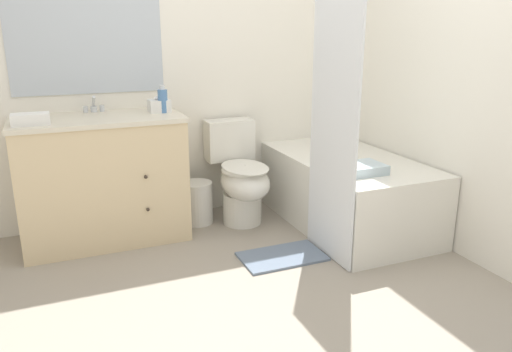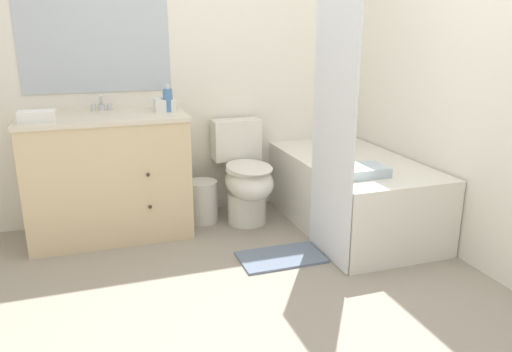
# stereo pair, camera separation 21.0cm
# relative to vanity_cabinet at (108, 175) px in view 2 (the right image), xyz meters

# --- Properties ---
(ground_plane) EXTENTS (14.00, 14.00, 0.00)m
(ground_plane) POSITION_rel_vanity_cabinet_xyz_m (0.77, -1.32, -0.44)
(ground_plane) COLOR gray
(wall_back) EXTENTS (8.00, 0.06, 2.50)m
(wall_back) POSITION_rel_vanity_cabinet_xyz_m (0.76, 0.30, 0.81)
(wall_back) COLOR white
(wall_back) RESTS_ON ground_plane
(wall_right) EXTENTS (0.05, 2.59, 2.50)m
(wall_right) POSITION_rel_vanity_cabinet_xyz_m (2.11, -0.52, 0.81)
(wall_right) COLOR white
(wall_right) RESTS_ON ground_plane
(vanity_cabinet) EXTENTS (1.09, 0.59, 0.86)m
(vanity_cabinet) POSITION_rel_vanity_cabinet_xyz_m (0.00, 0.00, 0.00)
(vanity_cabinet) COLOR beige
(vanity_cabinet) RESTS_ON ground_plane
(sink_faucet) EXTENTS (0.14, 0.12, 0.12)m
(sink_faucet) POSITION_rel_vanity_cabinet_xyz_m (-0.00, 0.20, 0.46)
(sink_faucet) COLOR silver
(sink_faucet) RESTS_ON vanity_cabinet
(toilet) EXTENTS (0.37, 0.67, 0.74)m
(toilet) POSITION_rel_vanity_cabinet_xyz_m (0.98, -0.08, -0.08)
(toilet) COLOR silver
(toilet) RESTS_ON ground_plane
(bathtub) EXTENTS (0.77, 1.40, 0.51)m
(bathtub) POSITION_rel_vanity_cabinet_xyz_m (1.69, -0.42, -0.18)
(bathtub) COLOR silver
(bathtub) RESTS_ON ground_plane
(shower_curtain) EXTENTS (0.01, 0.53, 1.86)m
(shower_curtain) POSITION_rel_vanity_cabinet_xyz_m (1.29, -0.84, 0.50)
(shower_curtain) COLOR white
(shower_curtain) RESTS_ON ground_plane
(wastebasket) EXTENTS (0.23, 0.23, 0.32)m
(wastebasket) POSITION_rel_vanity_cabinet_xyz_m (0.66, 0.03, -0.28)
(wastebasket) COLOR silver
(wastebasket) RESTS_ON ground_plane
(tissue_box) EXTENTS (0.14, 0.14, 0.11)m
(tissue_box) POSITION_rel_vanity_cabinet_xyz_m (0.42, 0.04, 0.47)
(tissue_box) COLOR white
(tissue_box) RESTS_ON vanity_cabinet
(soap_dispenser) EXTENTS (0.07, 0.07, 0.19)m
(soap_dispenser) POSITION_rel_vanity_cabinet_xyz_m (0.44, -0.00, 0.50)
(soap_dispenser) COLOR #4C7AB2
(soap_dispenser) RESTS_ON vanity_cabinet
(hand_towel_folded) EXTENTS (0.22, 0.13, 0.07)m
(hand_towel_folded) POSITION_rel_vanity_cabinet_xyz_m (-0.40, -0.14, 0.46)
(hand_towel_folded) COLOR white
(hand_towel_folded) RESTS_ON vanity_cabinet
(bath_towel_folded) EXTENTS (0.35, 0.23, 0.06)m
(bath_towel_folded) POSITION_rel_vanity_cabinet_xyz_m (1.51, -0.79, 0.11)
(bath_towel_folded) COLOR silver
(bath_towel_folded) RESTS_ON bathtub
(bath_mat) EXTENTS (0.54, 0.32, 0.02)m
(bath_mat) POSITION_rel_vanity_cabinet_xyz_m (1.00, -0.77, -0.43)
(bath_mat) COLOR slate
(bath_mat) RESTS_ON ground_plane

